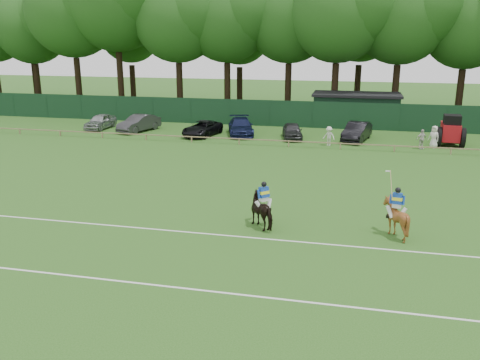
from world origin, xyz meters
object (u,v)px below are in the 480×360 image
(horse_dark, at_px, (264,210))
(spectator_right, at_px, (434,137))
(utility_shed, at_px, (356,109))
(tractor, at_px, (451,131))
(spectator_left, at_px, (329,136))
(spectator_mid, at_px, (422,139))
(suv_black, at_px, (202,128))
(sedan_navy, at_px, (241,127))
(horse_chestnut, at_px, (396,218))
(estate_black, at_px, (357,131))
(hatch_grey, at_px, (292,131))
(sedan_grey, at_px, (139,123))
(sedan_silver, at_px, (100,121))

(horse_dark, bearing_deg, spectator_right, -161.46)
(utility_shed, relative_size, tractor, 2.75)
(spectator_right, distance_m, tractor, 1.88)
(spectator_left, distance_m, spectator_mid, 7.02)
(horse_dark, xyz_separation_m, suv_black, (-9.14, 20.45, -0.14))
(horse_dark, xyz_separation_m, sedan_navy, (-5.96, 21.57, -0.05))
(horse_chestnut, xyz_separation_m, estate_black, (-1.76, 21.10, -0.06))
(utility_shed, height_order, tractor, utility_shed)
(spectator_right, xyz_separation_m, utility_shed, (-6.02, 9.90, 0.67))
(spectator_mid, bearing_deg, horse_dark, -147.40)
(sedan_navy, distance_m, hatch_grey, 4.68)
(sedan_navy, bearing_deg, sedan_grey, 165.88)
(horse_dark, xyz_separation_m, estate_black, (4.00, 21.29, -0.03))
(hatch_grey, xyz_separation_m, spectator_right, (11.17, -1.23, 0.21))
(estate_black, bearing_deg, spectator_right, -2.50)
(horse_chestnut, xyz_separation_m, hatch_grey, (-7.09, 20.71, -0.17))
(sedan_grey, xyz_separation_m, hatch_grey, (14.07, -0.33, -0.09))
(sedan_navy, relative_size, spectator_right, 2.92)
(sedan_silver, xyz_separation_m, estate_black, (23.46, -0.33, 0.07))
(estate_black, bearing_deg, suv_black, -163.28)
(horse_chestnut, bearing_deg, tractor, -93.56)
(hatch_grey, bearing_deg, spectator_left, -45.64)
(sedan_navy, height_order, spectator_left, spectator_left)
(suv_black, xyz_separation_m, spectator_right, (18.98, -0.78, 0.23))
(sedan_silver, distance_m, tractor, 30.69)
(spectator_right, height_order, tractor, tractor)
(suv_black, relative_size, spectator_right, 2.66)
(horse_dark, bearing_deg, hatch_grey, -131.24)
(spectator_mid, height_order, spectator_right, spectator_right)
(horse_dark, relative_size, spectator_mid, 1.20)
(sedan_navy, height_order, tractor, tractor)
(sedan_silver, xyz_separation_m, spectator_mid, (28.33, -2.61, 0.08))
(sedan_silver, xyz_separation_m, utility_shed, (23.27, 7.94, 0.85))
(sedan_grey, bearing_deg, sedan_silver, -167.72)
(spectator_right, bearing_deg, tractor, 77.86)
(tractor, bearing_deg, spectator_right, -134.46)
(sedan_navy, bearing_deg, hatch_grey, -24.44)
(spectator_mid, relative_size, utility_shed, 0.18)
(horse_dark, bearing_deg, suv_black, -110.80)
(horse_chestnut, xyz_separation_m, utility_shed, (-1.95, 29.38, 0.72))
(spectator_left, xyz_separation_m, spectator_mid, (7.02, 0.27, 0.01))
(suv_black, bearing_deg, spectator_right, 8.31)
(sedan_grey, distance_m, tractor, 26.63)
(sedan_grey, height_order, suv_black, sedan_grey)
(sedan_navy, bearing_deg, tractor, -18.40)
(sedan_grey, bearing_deg, suv_black, 10.79)
(sedan_grey, xyz_separation_m, estate_black, (19.40, 0.06, 0.01))
(sedan_grey, distance_m, hatch_grey, 14.08)
(hatch_grey, xyz_separation_m, tractor, (12.55, 0.01, 0.51))
(horse_chestnut, xyz_separation_m, sedan_navy, (-11.72, 21.38, -0.09))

